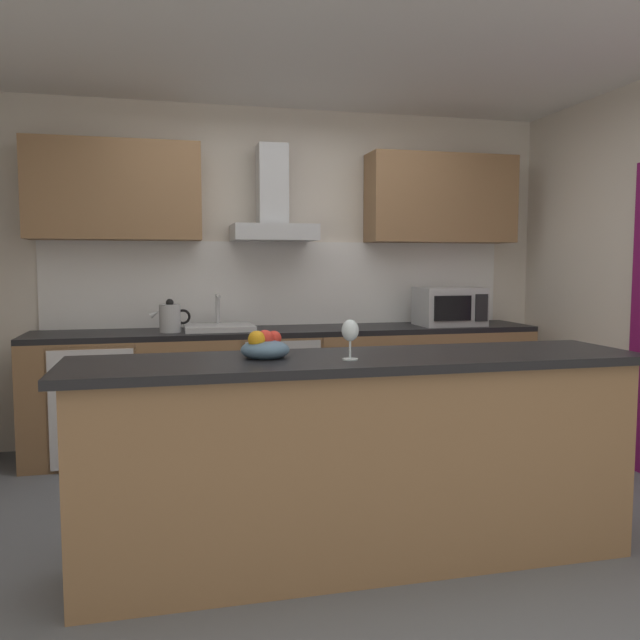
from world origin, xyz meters
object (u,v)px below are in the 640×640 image
object	(u,v)px
refrigerator	(97,400)
wine_glass	(350,332)
sink	(219,327)
kettle	(170,318)
range_hood	(273,211)
microwave	(450,307)
fruit_bowl	(265,347)
oven	(277,387)

from	to	relation	value
refrigerator	wine_glass	world-z (taller)	wine_glass
sink	kettle	size ratio (longest dim) A/B	1.73
refrigerator	kettle	xyz separation A→B (m)	(0.52, -0.03, 0.58)
kettle	sink	bearing A→B (deg)	7.30
refrigerator	range_hood	world-z (taller)	range_hood
microwave	fruit_bowl	distance (m)	2.56
kettle	range_hood	bearing A→B (deg)	11.94
oven	microwave	bearing A→B (deg)	-1.15
sink	fruit_bowl	size ratio (longest dim) A/B	2.27
fruit_bowl	kettle	bearing A→B (deg)	102.11
microwave	range_hood	bearing A→B (deg)	173.52
oven	kettle	distance (m)	0.95
microwave	wine_glass	distance (m)	2.46
oven	refrigerator	xyz separation A→B (m)	(-1.29, -0.00, -0.03)
fruit_bowl	microwave	bearing A→B (deg)	46.58
range_hood	wine_glass	xyz separation A→B (m)	(-0.02, -2.18, -0.69)
oven	refrigerator	distance (m)	1.29
microwave	kettle	bearing A→B (deg)	-179.85
microwave	range_hood	distance (m)	1.58
sink	range_hood	size ratio (longest dim) A/B	0.69
refrigerator	sink	world-z (taller)	sink
oven	fruit_bowl	bearing A→B (deg)	-101.21
oven	kettle	size ratio (longest dim) A/B	2.77
refrigerator	microwave	distance (m)	2.75
sink	kettle	bearing A→B (deg)	-172.70
fruit_bowl	range_hood	bearing A→B (deg)	79.49
refrigerator	microwave	bearing A→B (deg)	-0.54
microwave	fruit_bowl	bearing A→B (deg)	-133.42
oven	kettle	bearing A→B (deg)	-177.50
kettle	refrigerator	bearing A→B (deg)	176.58
kettle	wine_glass	xyz separation A→B (m)	(0.75, -2.01, 0.09)
refrigerator	microwave	xyz separation A→B (m)	(2.68, -0.03, 0.62)
range_hood	refrigerator	bearing A→B (deg)	-174.15
microwave	fruit_bowl	world-z (taller)	microwave
kettle	fruit_bowl	distance (m)	1.90
refrigerator	fruit_bowl	distance (m)	2.18
oven	fruit_bowl	xyz separation A→B (m)	(-0.37, -1.89, 0.56)
fruit_bowl	refrigerator	bearing A→B (deg)	115.94
oven	sink	world-z (taller)	sink
kettle	fruit_bowl	size ratio (longest dim) A/B	1.31
refrigerator	range_hood	size ratio (longest dim) A/B	1.18
refrigerator	kettle	world-z (taller)	kettle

